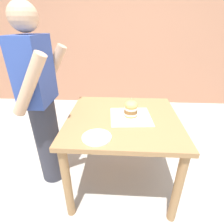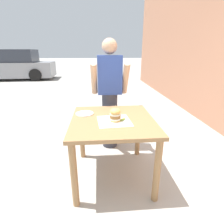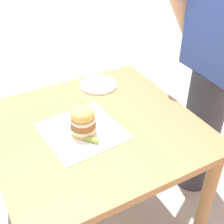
{
  "view_description": "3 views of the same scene",
  "coord_description": "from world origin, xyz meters",
  "views": [
    {
      "loc": [
        -1.4,
        0.02,
        1.53
      ],
      "look_at": [
        0.0,
        0.1,
        0.82
      ],
      "focal_mm": 28.0,
      "sensor_mm": 36.0,
      "label": 1
    },
    {
      "loc": [
        -0.16,
        -1.87,
        1.52
      ],
      "look_at": [
        0.0,
        0.1,
        0.82
      ],
      "focal_mm": 28.0,
      "sensor_mm": 36.0,
      "label": 2
    },
    {
      "loc": [
        1.11,
        -0.51,
        1.74
      ],
      "look_at": [
        0.0,
        0.1,
        0.82
      ],
      "focal_mm": 50.0,
      "sensor_mm": 36.0,
      "label": 3
    }
  ],
  "objects": [
    {
      "name": "ground_plane",
      "position": [
        0.0,
        0.0,
        0.0
      ],
      "size": [
        80.0,
        80.0,
        0.0
      ],
      "primitive_type": "plane",
      "color": "#ADAAA3"
    },
    {
      "name": "sandwich",
      "position": [
        0.02,
        -0.07,
        0.85
      ],
      "size": [
        0.13,
        0.13,
        0.18
      ],
      "color": "#E5B25B",
      "rests_on": "serving_paper"
    },
    {
      "name": "pickle_spear",
      "position": [
        0.1,
        -0.07,
        0.79
      ],
      "size": [
        0.07,
        0.06,
        0.02
      ],
      "primitive_type": "cylinder",
      "rotation": [
        0.0,
        1.57,
        0.62
      ],
      "color": "#8EA83D",
      "rests_on": "serving_paper"
    },
    {
      "name": "side_plate_with_forks",
      "position": [
        -0.34,
        0.19,
        0.78
      ],
      "size": [
        0.22,
        0.22,
        0.02
      ],
      "color": "white",
      "rests_on": "patio_table"
    },
    {
      "name": "diner_across_table",
      "position": [
        0.02,
        0.75,
        0.88
      ],
      "size": [
        0.55,
        0.35,
        1.69
      ],
      "color": "#33333D",
      "rests_on": "ground"
    },
    {
      "name": "patio_table",
      "position": [
        0.0,
        0.0,
        0.65
      ],
      "size": [
        0.95,
        1.01,
        0.77
      ],
      "color": "#9E7247",
      "rests_on": "ground"
    },
    {
      "name": "serving_paper",
      "position": [
        0.01,
        -0.07,
        0.78
      ],
      "size": [
        0.39,
        0.39,
        0.0
      ],
      "primitive_type": "cube",
      "rotation": [
        0.0,
        0.0,
        0.08
      ],
      "color": "white",
      "rests_on": "patio_table"
    }
  ]
}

